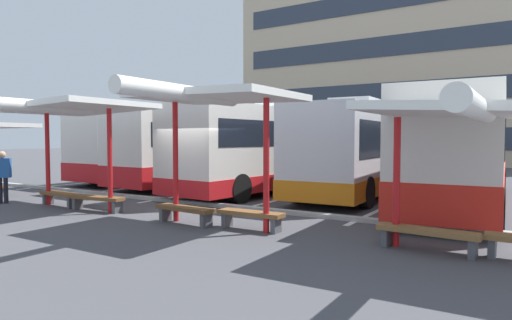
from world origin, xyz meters
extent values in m
plane|color=#47474C|center=(0.00, 0.00, 0.00)|extent=(160.00, 160.00, 0.00)
cube|color=#C6B293|center=(0.00, 33.26, 9.77)|extent=(31.47, 13.33, 19.53)
cube|color=#2D3847|center=(0.00, 26.57, 2.15)|extent=(28.95, 0.08, 1.72)
cube|color=#2D3847|center=(0.00, 26.57, 6.05)|extent=(28.95, 0.08, 1.72)
cube|color=#2D3847|center=(0.00, 26.57, 9.96)|extent=(28.95, 0.08, 1.72)
cube|color=silver|center=(-7.20, 6.84, 1.79)|extent=(2.78, 11.68, 3.04)
cube|color=red|center=(-7.20, 6.84, 0.68)|extent=(2.82, 11.72, 0.81)
cube|color=black|center=(-7.20, 6.84, 2.30)|extent=(2.80, 10.75, 0.92)
cube|color=black|center=(-7.09, 12.62, 2.16)|extent=(2.26, 0.12, 1.82)
cube|color=silver|center=(-7.22, 5.39, 3.49)|extent=(1.58, 2.23, 0.36)
cylinder|color=black|center=(-8.30, 11.08, 0.50)|extent=(0.32, 1.01, 1.00)
cylinder|color=black|center=(-5.93, 11.03, 0.50)|extent=(0.32, 1.01, 1.00)
cylinder|color=black|center=(-8.46, 2.65, 0.50)|extent=(0.32, 1.01, 1.00)
cylinder|color=black|center=(-6.09, 2.60, 0.50)|extent=(0.32, 1.01, 1.00)
cube|color=silver|center=(-3.69, 6.09, 1.81)|extent=(3.05, 11.64, 3.06)
cube|color=red|center=(-3.69, 6.09, 0.69)|extent=(3.09, 11.68, 0.83)
cube|color=black|center=(-3.69, 6.09, 2.32)|extent=(3.04, 10.72, 0.93)
cube|color=black|center=(-3.45, 11.83, 2.17)|extent=(2.27, 0.17, 1.84)
cube|color=silver|center=(-3.75, 4.65, 3.52)|extent=(1.63, 2.26, 0.36)
cylinder|color=black|center=(-4.71, 10.31, 0.50)|extent=(0.34, 1.01, 1.00)
cylinder|color=black|center=(-2.33, 10.21, 0.50)|extent=(0.34, 1.01, 1.00)
cylinder|color=black|center=(-5.05, 1.97, 0.50)|extent=(0.34, 1.01, 1.00)
cylinder|color=black|center=(-2.68, 1.87, 0.50)|extent=(0.34, 1.01, 1.00)
cube|color=silver|center=(0.25, 5.02, 1.82)|extent=(3.47, 11.10, 3.09)
cube|color=red|center=(0.25, 5.02, 0.56)|extent=(3.51, 11.14, 0.58)
cube|color=black|center=(0.25, 5.02, 2.36)|extent=(3.43, 10.23, 0.92)
cube|color=black|center=(0.69, 10.43, 2.19)|extent=(2.27, 0.27, 1.86)
cube|color=silver|center=(0.14, 3.66, 3.55)|extent=(1.73, 2.32, 0.36)
cylinder|color=black|center=(-0.63, 8.97, 0.50)|extent=(0.38, 1.02, 1.00)
cylinder|color=black|center=(1.75, 8.77, 0.50)|extent=(0.38, 1.02, 1.00)
cylinder|color=black|center=(-1.26, 1.27, 0.50)|extent=(0.38, 1.02, 1.00)
cylinder|color=black|center=(1.12, 1.07, 0.50)|extent=(0.38, 1.02, 1.00)
cube|color=silver|center=(3.75, 6.40, 1.78)|extent=(2.95, 11.56, 3.01)
cube|color=orange|center=(3.75, 6.40, 0.59)|extent=(2.99, 11.60, 0.63)
cube|color=black|center=(3.75, 6.40, 2.15)|extent=(2.94, 10.65, 1.18)
cube|color=black|center=(3.54, 12.10, 2.14)|extent=(2.22, 0.16, 1.81)
cube|color=silver|center=(3.81, 4.97, 3.47)|extent=(1.59, 2.25, 0.36)
cylinder|color=black|center=(2.44, 10.49, 0.50)|extent=(0.34, 1.01, 1.00)
cylinder|color=black|center=(4.76, 10.58, 0.50)|extent=(0.34, 1.01, 1.00)
cylinder|color=black|center=(2.74, 2.22, 0.50)|extent=(0.34, 1.01, 1.00)
cylinder|color=black|center=(5.07, 2.31, 0.50)|extent=(0.34, 1.01, 1.00)
cube|color=silver|center=(7.45, 5.04, 1.85)|extent=(2.98, 12.29, 3.15)
cube|color=red|center=(7.45, 5.04, 0.74)|extent=(3.03, 12.33, 0.92)
cube|color=black|center=(7.45, 5.04, 2.28)|extent=(2.97, 11.32, 1.19)
cube|color=black|center=(7.19, 11.10, 2.23)|extent=(2.17, 0.17, 1.89)
cube|color=silver|center=(7.51, 3.52, 3.60)|extent=(1.57, 2.26, 0.36)
cylinder|color=black|center=(6.12, 9.48, 0.50)|extent=(0.34, 1.01, 1.00)
cylinder|color=black|center=(8.38, 9.58, 0.50)|extent=(0.34, 1.01, 1.00)
cylinder|color=black|center=(6.51, 0.50, 0.50)|extent=(0.34, 1.01, 1.00)
cylinder|color=black|center=(8.77, 0.59, 0.50)|extent=(0.34, 1.01, 1.00)
cube|color=white|center=(-9.19, 6.30, 0.00)|extent=(0.16, 14.00, 0.01)
cube|color=white|center=(-5.51, 6.30, 0.00)|extent=(0.16, 14.00, 0.01)
cube|color=white|center=(-1.84, 6.30, 0.00)|extent=(0.16, 14.00, 0.01)
cube|color=white|center=(1.84, 6.30, 0.00)|extent=(0.16, 14.00, 0.01)
cube|color=white|center=(5.51, 6.30, 0.00)|extent=(0.16, 14.00, 0.01)
cylinder|color=red|center=(-4.04, -2.52, 1.52)|extent=(0.14, 0.14, 3.05)
cylinder|color=red|center=(-1.01, -2.52, 1.52)|extent=(0.14, 0.14, 3.05)
cube|color=white|center=(-2.52, -2.52, 3.13)|extent=(4.04, 3.32, 0.30)
cylinder|color=white|center=(-2.52, -4.02, 3.10)|extent=(0.36, 4.04, 0.36)
cube|color=brown|center=(-3.42, -2.51, 0.40)|extent=(1.71, 0.50, 0.10)
cube|color=#4C4C51|center=(-4.12, -2.48, 0.17)|extent=(0.14, 0.34, 0.35)
cube|color=#4C4C51|center=(-2.73, -2.54, 0.17)|extent=(0.14, 0.34, 0.35)
cube|color=brown|center=(-1.62, -2.51, 0.40)|extent=(1.93, 0.63, 0.10)
cube|color=#4C4C51|center=(-2.42, -2.60, 0.17)|extent=(0.16, 0.35, 0.35)
cube|color=#4C4C51|center=(-0.83, -2.42, 0.17)|extent=(0.16, 0.35, 0.35)
cylinder|color=red|center=(1.49, -2.45, 1.56)|extent=(0.14, 0.14, 3.13)
cylinder|color=red|center=(4.25, -2.45, 1.56)|extent=(0.14, 0.14, 3.13)
cube|color=white|center=(2.87, -2.45, 3.21)|extent=(3.77, 2.80, 0.23)
cylinder|color=white|center=(2.87, -3.70, 3.18)|extent=(0.36, 3.77, 0.36)
cube|color=brown|center=(1.97, -2.65, 0.40)|extent=(1.81, 0.57, 0.10)
cube|color=#4C4C51|center=(1.23, -2.59, 0.17)|extent=(0.15, 0.35, 0.35)
cube|color=#4C4C51|center=(2.71, -2.71, 0.17)|extent=(0.15, 0.35, 0.35)
cube|color=brown|center=(3.77, -2.35, 0.40)|extent=(1.67, 0.46, 0.10)
cube|color=#4C4C51|center=(3.09, -2.37, 0.17)|extent=(0.13, 0.34, 0.35)
cube|color=#4C4C51|center=(4.45, -2.34, 0.17)|extent=(0.13, 0.34, 0.35)
cylinder|color=red|center=(7.12, -2.13, 1.30)|extent=(0.14, 0.14, 2.61)
cube|color=white|center=(8.65, -2.13, 2.69)|extent=(4.07, 3.11, 0.33)
cylinder|color=white|center=(8.65, -3.54, 2.66)|extent=(0.36, 4.06, 0.36)
cube|color=brown|center=(7.75, -2.26, 0.40)|extent=(1.93, 0.57, 0.10)
cube|color=#4C4C51|center=(6.95, -2.20, 0.17)|extent=(0.15, 0.34, 0.35)
cube|color=#4C4C51|center=(8.55, -2.33, 0.17)|extent=(0.15, 0.34, 0.35)
cube|color=#4C4C51|center=(8.84, -2.07, 0.17)|extent=(0.14, 0.34, 0.35)
cube|color=#ADADA8|center=(0.00, 0.04, 0.06)|extent=(44.00, 0.24, 0.12)
cylinder|color=black|center=(-5.55, -3.09, 0.43)|extent=(0.14, 0.14, 0.87)
cylinder|color=black|center=(-5.67, -3.21, 0.43)|extent=(0.14, 0.14, 0.87)
cube|color=#2659A5|center=(-5.61, -3.15, 1.19)|extent=(0.51, 0.51, 0.65)
sphere|color=tan|center=(-5.61, -3.15, 1.64)|extent=(0.24, 0.24, 0.24)
camera|label=1|loc=(9.41, -11.12, 2.18)|focal=30.97mm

